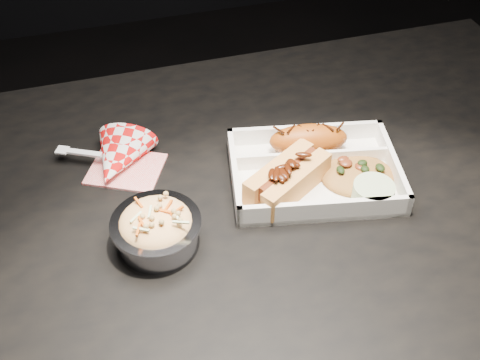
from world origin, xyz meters
The scene contains 8 objects.
dining_table centered at (0.00, 0.00, 0.66)m, with size 1.20×0.80×0.75m.
food_tray centered at (0.09, 0.02, 0.76)m, with size 0.28×0.23×0.04m.
fried_pastry centered at (0.10, 0.08, 0.78)m, with size 0.12×0.05×0.05m, color #9F480F.
hotdog centered at (0.04, 0.01, 0.78)m, with size 0.15×0.12×0.06m.
fried_rice_mound centered at (0.15, 0.00, 0.77)m, with size 0.11×0.09×0.03m, color #A76D30.
cupcake_liner centered at (0.15, -0.05, 0.77)m, with size 0.06×0.06×0.03m, color #AEC393.
foil_coleslaw_cup centered at (-0.17, -0.04, 0.78)m, with size 0.12×0.12×0.07m.
napkin_fork centered at (-0.20, 0.14, 0.77)m, with size 0.17×0.15×0.10m.
Camera 1 is at (-0.21, -0.59, 1.38)m, focal length 45.00 mm.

